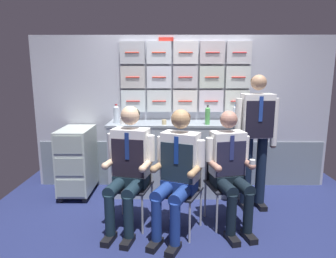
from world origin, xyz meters
The scene contains 16 objects.
ground centered at (0.00, 0.00, -0.02)m, with size 4.80×4.80×0.04m, color #1C244E.
galley_bulkhead centered at (0.01, 1.37, 1.11)m, with size 4.20×0.14×2.15m.
galley_counter centered at (-0.04, 1.09, 0.49)m, with size 1.90×0.53×0.99m.
service_trolley centered at (-1.42, 1.00, 0.49)m, with size 0.40×0.65×0.92m.
folding_chair_left centered at (-0.56, 0.30, 0.52)m, with size 0.48×0.48×0.85m.
crew_member_left centered at (-0.60, 0.14, 0.73)m, with size 0.54×0.69×1.31m.
folding_chair_center centered at (-0.03, 0.15, 0.52)m, with size 0.53×0.53×0.85m.
crew_member_center centered at (-0.09, 0.01, 0.72)m, with size 0.57×0.70×1.29m.
folding_chair_right centered at (0.43, 0.33, 0.52)m, with size 0.48×0.48×0.85m.
crew_member_right centered at (0.47, 0.17, 0.69)m, with size 0.51×0.65×1.26m.
crew_member_standing centered at (0.86, 0.62, 0.96)m, with size 0.52×0.28×1.63m.
water_bottle_short centered at (0.32, 0.95, 1.10)m, with size 0.06×0.06×0.25m.
water_bottle_tall centered at (0.71, 1.10, 1.10)m, with size 0.07×0.07×0.24m.
sparkling_bottle_green centered at (-0.88, 1.04, 1.11)m, with size 0.08×0.08×0.25m.
coffee_cup_spare centered at (-0.78, 0.97, 1.03)m, with size 0.06×0.06×0.09m.
espresso_cup_small centered at (-0.24, 0.94, 1.02)m, with size 0.06×0.06×0.06m.
Camera 1 is at (-0.17, -2.81, 1.66)m, focal length 31.52 mm.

